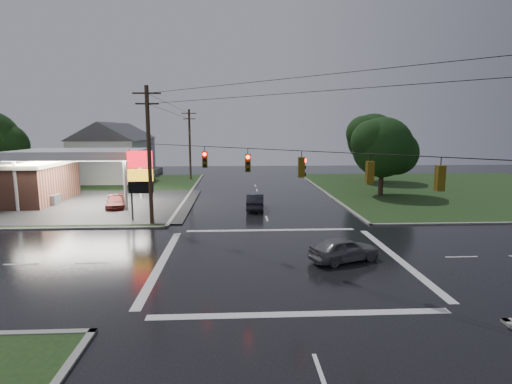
{
  "coord_description": "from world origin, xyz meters",
  "views": [
    {
      "loc": [
        -2.65,
        -22.59,
        7.71
      ],
      "look_at": [
        -1.14,
        6.82,
        3.0
      ],
      "focal_mm": 28.0,
      "sensor_mm": 36.0,
      "label": 1
    }
  ],
  "objects_px": {
    "pylon_sign": "(140,174)",
    "tree_ne_near": "(384,148)",
    "car_north": "(255,202)",
    "gas_station": "(14,179)",
    "tree_ne_far": "(374,139)",
    "utility_pole_nw": "(149,154)",
    "house_near": "(108,152)",
    "utility_pole_n": "(190,143)",
    "car_pump": "(116,202)",
    "house_far": "(124,148)",
    "car_crossing": "(344,249)"
  },
  "relations": [
    {
      "from": "tree_ne_far",
      "to": "tree_ne_near",
      "type": "bearing_deg",
      "value": -104.07
    },
    {
      "from": "gas_station",
      "to": "utility_pole_nw",
      "type": "xyz_separation_m",
      "value": [
        16.18,
        -10.2,
        3.17
      ]
    },
    {
      "from": "utility_pole_n",
      "to": "tree_ne_far",
      "type": "xyz_separation_m",
      "value": [
        26.65,
        -4.01,
        0.71
      ]
    },
    {
      "from": "utility_pole_n",
      "to": "car_pump",
      "type": "relative_size",
      "value": 2.48
    },
    {
      "from": "gas_station",
      "to": "car_north",
      "type": "distance_m",
      "value": 25.37
    },
    {
      "from": "gas_station",
      "to": "tree_ne_far",
      "type": "relative_size",
      "value": 2.67
    },
    {
      "from": "pylon_sign",
      "to": "car_north",
      "type": "height_order",
      "value": "pylon_sign"
    },
    {
      "from": "car_pump",
      "to": "car_crossing",
      "type": "bearing_deg",
      "value": -55.02
    },
    {
      "from": "utility_pole_n",
      "to": "house_near",
      "type": "relative_size",
      "value": 0.95
    },
    {
      "from": "pylon_sign",
      "to": "car_crossing",
      "type": "height_order",
      "value": "pylon_sign"
    },
    {
      "from": "car_north",
      "to": "utility_pole_nw",
      "type": "bearing_deg",
      "value": 36.22
    },
    {
      "from": "utility_pole_n",
      "to": "car_north",
      "type": "distance_m",
      "value": 25.0
    },
    {
      "from": "tree_ne_near",
      "to": "car_north",
      "type": "xyz_separation_m",
      "value": [
        -14.94,
        -6.96,
        -4.8
      ]
    },
    {
      "from": "house_near",
      "to": "tree_ne_far",
      "type": "bearing_deg",
      "value": -3.01
    },
    {
      "from": "gas_station",
      "to": "house_far",
      "type": "xyz_separation_m",
      "value": [
        3.73,
        28.3,
        1.86
      ]
    },
    {
      "from": "pylon_sign",
      "to": "car_north",
      "type": "relative_size",
      "value": 1.31
    },
    {
      "from": "house_near",
      "to": "tree_ne_far",
      "type": "relative_size",
      "value": 1.13
    },
    {
      "from": "house_far",
      "to": "tree_ne_near",
      "type": "xyz_separation_m",
      "value": [
        36.09,
        -26.01,
        1.16
      ]
    },
    {
      "from": "tree_ne_far",
      "to": "car_crossing",
      "type": "relative_size",
      "value": 2.32
    },
    {
      "from": "utility_pole_nw",
      "to": "house_near",
      "type": "height_order",
      "value": "utility_pole_nw"
    },
    {
      "from": "house_near",
      "to": "car_pump",
      "type": "distance_m",
      "value": 21.23
    },
    {
      "from": "house_far",
      "to": "car_pump",
      "type": "distance_m",
      "value": 32.94
    },
    {
      "from": "tree_ne_near",
      "to": "utility_pole_n",
      "type": "bearing_deg",
      "value": 145.9
    },
    {
      "from": "car_crossing",
      "to": "pylon_sign",
      "type": "bearing_deg",
      "value": 31.94
    },
    {
      "from": "house_far",
      "to": "car_crossing",
      "type": "distance_m",
      "value": 54.85
    },
    {
      "from": "utility_pole_n",
      "to": "car_crossing",
      "type": "xyz_separation_m",
      "value": [
        13.15,
        -38.36,
        -4.75
      ]
    },
    {
      "from": "house_far",
      "to": "tree_ne_far",
      "type": "xyz_separation_m",
      "value": [
        39.1,
        -14.01,
        1.77
      ]
    },
    {
      "from": "gas_station",
      "to": "tree_ne_far",
      "type": "xyz_separation_m",
      "value": [
        42.83,
        14.29,
        3.63
      ]
    },
    {
      "from": "pylon_sign",
      "to": "car_pump",
      "type": "relative_size",
      "value": 1.41
    },
    {
      "from": "pylon_sign",
      "to": "house_near",
      "type": "height_order",
      "value": "house_near"
    },
    {
      "from": "car_north",
      "to": "car_pump",
      "type": "xyz_separation_m",
      "value": [
        -13.53,
        1.14,
        -0.14
      ]
    },
    {
      "from": "pylon_sign",
      "to": "tree_ne_near",
      "type": "relative_size",
      "value": 0.67
    },
    {
      "from": "gas_station",
      "to": "tree_ne_near",
      "type": "distance_m",
      "value": 40.0
    },
    {
      "from": "house_near",
      "to": "car_north",
      "type": "height_order",
      "value": "house_near"
    },
    {
      "from": "utility_pole_n",
      "to": "house_near",
      "type": "height_order",
      "value": "utility_pole_n"
    },
    {
      "from": "tree_ne_near",
      "to": "utility_pole_nw",
      "type": "bearing_deg",
      "value": -152.14
    },
    {
      "from": "house_near",
      "to": "house_far",
      "type": "height_order",
      "value": "same"
    },
    {
      "from": "house_near",
      "to": "car_north",
      "type": "bearing_deg",
      "value": -46.13
    },
    {
      "from": "utility_pole_nw",
      "to": "house_near",
      "type": "distance_m",
      "value": 28.9
    },
    {
      "from": "car_north",
      "to": "car_crossing",
      "type": "height_order",
      "value": "car_north"
    },
    {
      "from": "utility_pole_nw",
      "to": "car_crossing",
      "type": "relative_size",
      "value": 2.61
    },
    {
      "from": "utility_pole_n",
      "to": "tree_ne_far",
      "type": "distance_m",
      "value": 26.96
    },
    {
      "from": "car_north",
      "to": "tree_ne_far",
      "type": "bearing_deg",
      "value": -129.7
    },
    {
      "from": "house_near",
      "to": "tree_ne_near",
      "type": "height_order",
      "value": "tree_ne_near"
    },
    {
      "from": "house_far",
      "to": "car_pump",
      "type": "relative_size",
      "value": 2.61
    },
    {
      "from": "car_north",
      "to": "car_pump",
      "type": "height_order",
      "value": "car_north"
    },
    {
      "from": "tree_ne_far",
      "to": "car_north",
      "type": "bearing_deg",
      "value": -133.44
    },
    {
      "from": "gas_station",
      "to": "tree_ne_far",
      "type": "height_order",
      "value": "tree_ne_far"
    },
    {
      "from": "car_pump",
      "to": "utility_pole_n",
      "type": "bearing_deg",
      "value": 65.09
    },
    {
      "from": "tree_ne_near",
      "to": "car_pump",
      "type": "bearing_deg",
      "value": -168.46
    }
  ]
}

